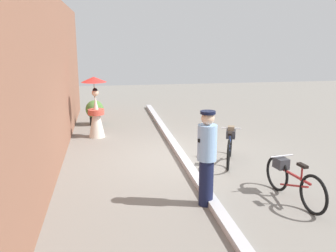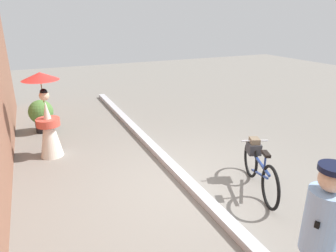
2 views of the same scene
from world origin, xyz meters
name	(u,v)px [view 1 (image 1 of 2)]	position (x,y,z in m)	size (l,w,h in m)	color
ground_plane	(182,158)	(0.00, 0.00, 0.00)	(30.00, 30.00, 0.00)	gray
building_wall	(47,82)	(0.00, 3.11, 1.97)	(14.00, 0.40, 3.94)	brown
sidewalk_curb	(182,156)	(0.00, 0.00, 0.06)	(14.00, 0.20, 0.12)	#B2B2B7
bicycle_near_officer	(292,179)	(-2.70, -1.50, 0.40)	(1.75, 0.48, 0.79)	black
bicycle_far_side	(230,145)	(-0.46, -1.09, 0.44)	(1.63, 0.73, 0.82)	black
person_officer	(207,156)	(-2.63, 0.11, 0.93)	(0.34, 0.37, 1.73)	#141938
person_with_parasol	(96,108)	(2.44, 2.13, 0.90)	(0.75, 0.75, 1.83)	silver
potted_plant_by_door	(95,111)	(4.09, 2.21, 0.49)	(0.63, 0.62, 0.86)	black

